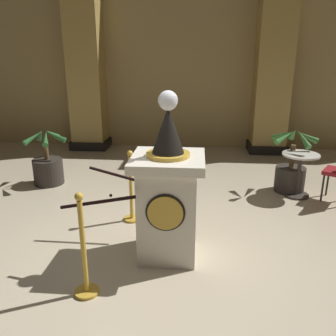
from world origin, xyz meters
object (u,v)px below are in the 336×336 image
Objects in this scene: pedestal_clock at (168,196)px; potted_palm_right at (290,172)px; stanchion_near at (131,197)px; stanchion_far at (84,260)px; cafe_table at (299,169)px; potted_palm_left at (48,167)px.

pedestal_clock is 1.68× the size of potted_palm_right.
stanchion_far is at bearing -95.31° from stanchion_near.
pedestal_clock is at bearing -55.10° from stanchion_near.
pedestal_clock reaches higher than stanchion_far.
pedestal_clock is at bearing 46.84° from stanchion_far.
pedestal_clock is 2.88m from potted_palm_right.
stanchion_far is at bearing -134.82° from cafe_table.
potted_palm_right reaches higher than cafe_table.
potted_palm_left is 1.47× the size of cafe_table.
pedestal_clock reaches higher than potted_palm_right.
potted_palm_left is 0.94× the size of potted_palm_right.
pedestal_clock is 1.77× the size of stanchion_far.
potted_palm_right reaches higher than stanchion_far.
pedestal_clock is 2.76m from cafe_table.
stanchion_near reaches higher than cafe_table.
stanchion_far is at bearing -61.21° from potted_palm_left.
stanchion_far is 0.95× the size of potted_palm_right.
pedestal_clock is 2.61× the size of cafe_table.
stanchion_far is 3.81m from cafe_table.
stanchion_far reaches higher than stanchion_near.
stanchion_far is (-0.15, -1.61, 0.02)m from stanchion_near.
potted_palm_right is (4.21, 0.00, 0.01)m from potted_palm_left.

